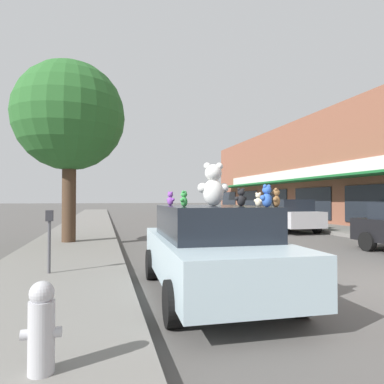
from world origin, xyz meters
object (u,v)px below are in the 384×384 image
object	(u,v)px
fire_hydrant	(42,327)
teddy_bear_brown	(276,198)
teddy_bear_black	(241,197)
teddy_bear_purple	(170,199)
street_tree	(70,117)
teddy_bear_blue	(267,196)
parking_meter	(49,233)
parked_car_far_right	(285,214)
teddy_bear_giant	(213,185)
plush_art_car	(211,248)
teddy_bear_cream	(258,200)
teddy_bear_green	(184,199)

from	to	relation	value
fire_hydrant	teddy_bear_brown	bearing A→B (deg)	25.49
teddy_bear_black	teddy_bear_purple	distance (m)	1.49
teddy_bear_black	street_tree	world-z (taller)	street_tree
teddy_bear_blue	parking_meter	world-z (taller)	teddy_bear_blue
parked_car_far_right	street_tree	xyz separation A→B (m)	(-10.23, -3.17, 3.70)
teddy_bear_brown	teddy_bear_purple	size ratio (longest dim) A/B	1.09
teddy_bear_giant	teddy_bear_purple	distance (m)	0.98
teddy_bear_brown	parked_car_far_right	bearing A→B (deg)	-179.22
street_tree	teddy_bear_giant	bearing A→B (deg)	-66.61
plush_art_car	street_tree	bearing A→B (deg)	115.37
teddy_bear_purple	parked_car_far_right	xyz separation A→B (m)	(7.83, 9.44, -0.81)
teddy_bear_black	parking_meter	distance (m)	3.97
plush_art_car	fire_hydrant	world-z (taller)	plush_art_car
teddy_bear_cream	fire_hydrant	distance (m)	3.67
teddy_bear_green	teddy_bear_purple	size ratio (longest dim) A/B	0.97
teddy_bear_brown	parking_meter	world-z (taller)	teddy_bear_brown
teddy_bear_giant	teddy_bear_black	world-z (taller)	teddy_bear_giant
teddy_bear_giant	teddy_bear_purple	bearing A→B (deg)	-39.47
teddy_bear_black	street_tree	xyz separation A→B (m)	(-3.38, 7.39, 2.87)
teddy_bear_giant	teddy_bear_blue	xyz separation A→B (m)	(0.49, -1.05, -0.20)
teddy_bear_brown	teddy_bear_cream	distance (m)	0.46
teddy_bear_blue	fire_hydrant	bearing A→B (deg)	0.96
street_tree	fire_hydrant	size ratio (longest dim) A/B	8.02
teddy_bear_black	teddy_bear_blue	distance (m)	0.67
teddy_bear_brown	street_tree	distance (m)	9.30
teddy_bear_purple	street_tree	xyz separation A→B (m)	(-2.40, 6.27, 2.89)
teddy_bear_green	parked_car_far_right	distance (m)	13.20
teddy_bear_black	teddy_bear_blue	xyz separation A→B (m)	(0.14, -0.66, 0.02)
teddy_bear_blue	parking_meter	bearing A→B (deg)	-64.97
teddy_bear_green	teddy_bear_purple	bearing A→B (deg)	-142.31
street_tree	parking_meter	bearing A→B (deg)	-88.81
teddy_bear_purple	teddy_bear_cream	distance (m)	1.78
teddy_bear_giant	plush_art_car	bearing A→B (deg)	-52.42
parked_car_far_right	street_tree	size ratio (longest dim) A/B	0.70
teddy_bear_green	parked_car_far_right	bearing A→B (deg)	-178.67
fire_hydrant	parking_meter	bearing A→B (deg)	97.28
teddy_bear_black	fire_hydrant	bearing A→B (deg)	27.26
teddy_bear_blue	teddy_bear_brown	size ratio (longest dim) A/B	1.18
teddy_bear_brown	teddy_bear_cream	size ratio (longest dim) A/B	1.25
teddy_bear_black	street_tree	distance (m)	8.62
teddy_bear_purple	teddy_bear_cream	xyz separation A→B (m)	(1.20, -1.32, -0.02)
teddy_bear_black	teddy_bear_brown	world-z (taller)	teddy_bear_black
fire_hydrant	parking_meter	xyz separation A→B (m)	(-0.54, 4.23, 0.41)
teddy_bear_brown	parking_meter	bearing A→B (deg)	-96.96
teddy_bear_black	teddy_bear_brown	size ratio (longest dim) A/B	1.07
teddy_bear_green	street_tree	bearing A→B (deg)	-124.26
teddy_bear_green	parking_meter	xyz separation A→B (m)	(-2.29, 2.16, -0.69)
teddy_bear_green	teddy_bear_purple	world-z (taller)	teddy_bear_purple
teddy_bear_green	parking_meter	size ratio (longest dim) A/B	0.20
teddy_bear_green	street_tree	world-z (taller)	street_tree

